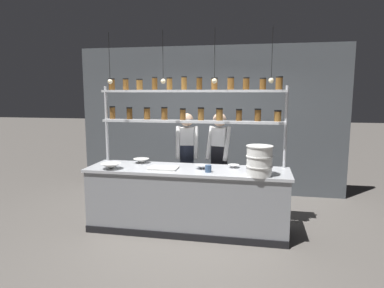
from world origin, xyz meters
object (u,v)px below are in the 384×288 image
object	(u,v)px
cutting_board	(164,168)
prep_bowl_center_front	(111,166)
chef_left	(187,156)
prep_bowl_center_back	(234,166)
prep_bowl_near_right	(202,167)
container_stack	(259,161)
serving_cup_front	(208,169)
spice_shelf_unit	(192,108)
chef_center	(219,157)
prep_bowl_near_left	(141,161)

from	to	relation	value
cutting_board	prep_bowl_center_front	xyz separation A→B (m)	(-0.73, -0.14, 0.03)
chef_left	prep_bowl_center_front	bearing A→B (deg)	-143.47
prep_bowl_center_back	prep_bowl_near_right	xyz separation A→B (m)	(-0.43, -0.16, 0.01)
prep_bowl_center_front	prep_bowl_near_right	size ratio (longest dim) A/B	1.45
cutting_board	prep_bowl_center_front	distance (m)	0.75
container_stack	cutting_board	world-z (taller)	container_stack
prep_bowl_center_front	container_stack	bearing A→B (deg)	-0.01
prep_bowl_near_right	serving_cup_front	bearing A→B (deg)	-58.69
container_stack	cutting_board	size ratio (longest dim) A/B	0.99
container_stack	prep_bowl_near_right	size ratio (longest dim) A/B	1.94
spice_shelf_unit	container_stack	size ratio (longest dim) A/B	7.01
cutting_board	container_stack	bearing A→B (deg)	-6.07
prep_bowl_center_back	prep_bowl_near_right	size ratio (longest dim) A/B	0.80
prep_bowl_near_right	container_stack	bearing A→B (deg)	-17.92
chef_left	cutting_board	world-z (taller)	chef_left
cutting_board	chef_center	bearing A→B (deg)	47.55
chef_left	serving_cup_front	bearing A→B (deg)	-72.25
container_stack	serving_cup_front	distance (m)	0.70
spice_shelf_unit	prep_bowl_center_front	world-z (taller)	spice_shelf_unit
serving_cup_front	spice_shelf_unit	bearing A→B (deg)	122.69
serving_cup_front	cutting_board	bearing A→B (deg)	173.42
cutting_board	prep_bowl_near_left	xyz separation A→B (m)	(-0.45, 0.34, 0.02)
chef_left	container_stack	xyz separation A→B (m)	(1.16, -0.97, 0.16)
prep_bowl_center_front	serving_cup_front	world-z (taller)	serving_cup_front
chef_center	prep_bowl_near_right	size ratio (longest dim) A/B	8.23
prep_bowl_near_left	prep_bowl_near_right	distance (m)	1.01
chef_left	spice_shelf_unit	bearing A→B (deg)	-78.29
serving_cup_front	prep_bowl_near_right	bearing A→B (deg)	121.31
prep_bowl_near_left	chef_left	bearing A→B (deg)	38.38
chef_center	serving_cup_front	size ratio (longest dim) A/B	17.30
prep_bowl_near_left	prep_bowl_center_front	xyz separation A→B (m)	(-0.28, -0.48, 0.01)
prep_bowl_center_back	prep_bowl_near_right	world-z (taller)	prep_bowl_near_right
cutting_board	prep_bowl_center_front	size ratio (longest dim) A/B	1.35
prep_bowl_center_front	prep_bowl_near_left	bearing A→B (deg)	59.53
prep_bowl_center_front	prep_bowl_center_back	world-z (taller)	prep_bowl_center_front
cutting_board	chef_left	bearing A→B (deg)	78.69
container_stack	prep_bowl_center_front	world-z (taller)	container_stack
cutting_board	prep_bowl_near_right	distance (m)	0.55
chef_center	prep_bowl_center_back	distance (m)	0.56
spice_shelf_unit	chef_left	bearing A→B (deg)	112.30
chef_center	prep_bowl_center_back	size ratio (longest dim) A/B	10.28
prep_bowl_center_back	chef_center	bearing A→B (deg)	118.53
prep_bowl_center_front	serving_cup_front	distance (m)	1.39
chef_left	prep_bowl_center_back	bearing A→B (deg)	-44.90
container_stack	cutting_board	xyz separation A→B (m)	(-1.33, 0.14, -0.19)
spice_shelf_unit	prep_bowl_near_right	size ratio (longest dim) A/B	13.60
prep_bowl_center_front	prep_bowl_center_back	xyz separation A→B (m)	(1.70, 0.42, -0.02)
cutting_board	prep_bowl_near_right	bearing A→B (deg)	12.12
chef_left	prep_bowl_center_front	distance (m)	1.32
prep_bowl_center_back	serving_cup_front	xyz separation A→B (m)	(-0.32, -0.35, 0.03)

